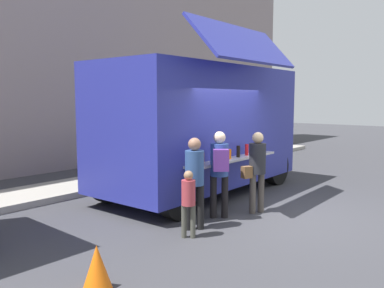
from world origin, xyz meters
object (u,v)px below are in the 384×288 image
at_px(traffic_cone_orange, 97,267).
at_px(customer_rear_waiting, 194,175).
at_px(child_near_queue, 188,198).
at_px(food_truck_main, 202,125).
at_px(customer_mid_with_backpack, 220,166).
at_px(trash_bin, 221,149).
at_px(customer_front_ordering, 257,165).

relative_size(traffic_cone_orange, customer_rear_waiting, 0.34).
distance_m(traffic_cone_orange, child_near_queue, 2.14).
distance_m(food_truck_main, child_near_queue, 3.42).
height_order(traffic_cone_orange, customer_mid_with_backpack, customer_mid_with_backpack).
distance_m(food_truck_main, trash_bin, 4.77).
relative_size(traffic_cone_orange, customer_front_ordering, 0.34).
xyz_separation_m(food_truck_main, child_near_queue, (-2.67, -1.88, -0.99)).
bearing_deg(food_truck_main, customer_rear_waiting, -145.13).
distance_m(traffic_cone_orange, customer_front_ordering, 4.15).
xyz_separation_m(food_truck_main, trash_bin, (4.01, 2.32, -1.15)).
bearing_deg(trash_bin, traffic_cone_orange, -152.57).
height_order(customer_rear_waiting, child_near_queue, customer_rear_waiting).
bearing_deg(customer_mid_with_backpack, trash_bin, -6.72).
xyz_separation_m(customer_front_ordering, customer_rear_waiting, (-1.61, 0.28, -0.00)).
relative_size(trash_bin, customer_front_ordering, 0.63).
xyz_separation_m(customer_front_ordering, child_near_queue, (-2.01, 0.08, -0.30)).
distance_m(customer_front_ordering, child_near_queue, 2.03).
xyz_separation_m(customer_mid_with_backpack, customer_rear_waiting, (-0.82, -0.06, -0.06)).
bearing_deg(food_truck_main, customer_front_ordering, -110.33).
bearing_deg(traffic_cone_orange, child_near_queue, 9.31).
xyz_separation_m(food_truck_main, customer_rear_waiting, (-2.28, -1.68, -0.69)).
height_order(food_truck_main, customer_mid_with_backpack, food_truck_main).
height_order(food_truck_main, customer_rear_waiting, food_truck_main).
xyz_separation_m(food_truck_main, customer_mid_with_backpack, (-1.46, -1.62, -0.63)).
distance_m(trash_bin, customer_mid_with_backpack, 6.76).
xyz_separation_m(trash_bin, customer_rear_waiting, (-6.28, -4.00, 0.46)).
height_order(customer_mid_with_backpack, customer_rear_waiting, customer_mid_with_backpack).
bearing_deg(child_near_queue, customer_front_ordering, -37.75).
bearing_deg(customer_front_ordering, customer_mid_with_backpack, 86.65).
relative_size(customer_rear_waiting, child_near_queue, 1.44).
bearing_deg(traffic_cone_orange, customer_mid_with_backpack, 10.38).
xyz_separation_m(customer_mid_with_backpack, child_near_queue, (-1.21, -0.26, -0.35)).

